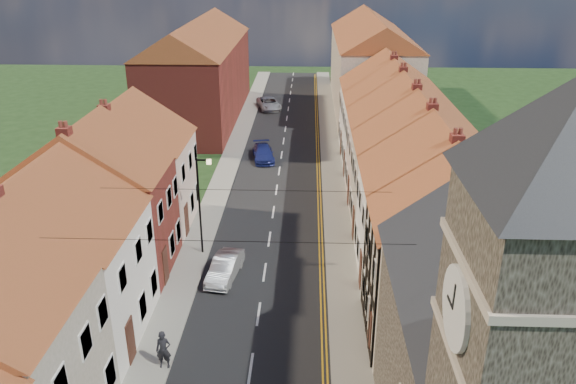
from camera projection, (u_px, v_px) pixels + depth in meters
The scene contains 20 objects.
road at pixel (277, 190), 42.91m from camera, with size 7.00×90.00×0.02m, color black.
pavement_left at pixel (219, 188), 43.04m from camera, with size 1.80×90.00×0.12m, color gray.
pavement_right at pixel (334, 190), 42.74m from camera, with size 1.80×90.00×0.12m, color gray.
church at pixel (553, 373), 15.78m from camera, with size 11.25×14.25×15.20m.
cottage_r_tudor at pixel (461, 253), 24.95m from camera, with size 8.30×5.20×9.00m.
cottage_r_white_near at pixel (437, 203), 29.90m from camera, with size 8.30×6.00×9.00m.
cottage_r_cream_mid at pixel (419, 167), 34.85m from camera, with size 8.30×5.20×9.00m.
cottage_r_pink at pixel (406, 140), 39.81m from camera, with size 8.30×6.00×9.00m.
cottage_r_white_far at pixel (395, 119), 44.77m from camera, with size 8.30×5.20×9.00m.
cottage_r_cream_far at pixel (387, 102), 49.73m from camera, with size 8.30×6.00×9.00m.
cottage_l_white at pixel (44, 255), 24.94m from camera, with size 8.30×6.90×8.80m.
cottage_l_brick_mid at pixel (93, 197), 30.48m from camera, with size 8.30×5.70×9.10m.
cottage_l_pink at pixel (126, 163), 35.86m from camera, with size 8.30×6.30×8.80m.
block_right_far at pixel (371, 62), 63.45m from camera, with size 8.30×24.20×10.50m.
block_left_far at pixel (199, 69), 59.51m from camera, with size 8.30×24.20×10.50m.
lamppost at pixel (201, 200), 32.47m from camera, with size 0.88×0.15×6.00m.
car_mid at pixel (225, 268), 31.19m from camera, with size 1.30×3.74×1.23m, color #ACB0B4.
car_far at pixel (263, 153), 48.89m from camera, with size 1.71×4.20×1.22m, color navy.
car_distant at pixel (269, 104), 64.56m from camera, with size 2.24×4.85×1.35m, color #ABADB3.
pedestrian_left at pixel (163, 350), 24.14m from camera, with size 0.65×0.43×1.79m, color black.
Camera 1 is at (2.37, -9.43, 16.81)m, focal length 35.00 mm.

